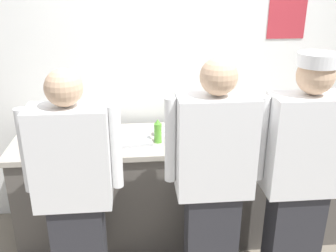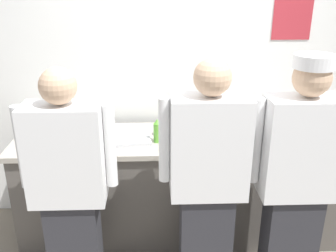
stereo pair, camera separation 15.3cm
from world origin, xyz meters
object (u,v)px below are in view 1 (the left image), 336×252
(sheet_tray, at_px, (115,139))
(chef_far_right, at_px, (301,177))
(chef_center, at_px, (213,181))
(squeeze_bottle_primary, at_px, (317,130))
(squeeze_bottle_spare, at_px, (174,122))
(ramekin_orange_sauce, at_px, (279,128))
(plate_stack_front, at_px, (53,134))
(deli_cup, at_px, (36,146))
(ramekin_yellow_sauce, at_px, (320,132))
(mixing_bowl_steel, at_px, (240,127))
(chef_near_left, at_px, (75,192))
(ramekin_red_sauce, at_px, (160,132))
(squeeze_bottle_secondary, at_px, (158,131))

(sheet_tray, bearing_deg, chef_far_right, -30.15)
(chef_center, distance_m, squeeze_bottle_primary, 1.05)
(sheet_tray, distance_m, squeeze_bottle_spare, 0.48)
(ramekin_orange_sauce, bearing_deg, chef_center, -133.96)
(plate_stack_front, distance_m, squeeze_bottle_primary, 2.03)
(sheet_tray, height_order, deli_cup, deli_cup)
(sheet_tray, distance_m, ramekin_yellow_sauce, 1.62)
(mixing_bowl_steel, xyz_separation_m, squeeze_bottle_primary, (0.55, -0.18, 0.03))
(chef_far_right, height_order, deli_cup, chef_far_right)
(chef_near_left, bearing_deg, deli_cup, 123.79)
(mixing_bowl_steel, relative_size, ramekin_red_sauce, 3.25)
(chef_center, height_order, deli_cup, chef_center)
(ramekin_orange_sauce, bearing_deg, squeeze_bottle_primary, -43.77)
(chef_near_left, xyz_separation_m, chef_center, (0.86, 0.01, 0.02))
(squeeze_bottle_spare, xyz_separation_m, ramekin_orange_sauce, (0.86, -0.04, -0.07))
(mixing_bowl_steel, distance_m, deli_cup, 1.56)
(chef_center, xyz_separation_m, mixing_bowl_steel, (0.36, 0.70, 0.08))
(deli_cup, bearing_deg, ramekin_yellow_sauce, 3.35)
(chef_far_right, relative_size, ramekin_red_sauce, 16.03)
(squeeze_bottle_secondary, relative_size, deli_cup, 1.96)
(ramekin_yellow_sauce, bearing_deg, squeeze_bottle_secondary, -178.80)
(chef_near_left, bearing_deg, plate_stack_front, 108.99)
(ramekin_orange_sauce, bearing_deg, chef_far_right, -100.80)
(squeeze_bottle_primary, distance_m, ramekin_orange_sauce, 0.30)
(squeeze_bottle_primary, relative_size, squeeze_bottle_secondary, 0.97)
(plate_stack_front, bearing_deg, ramekin_red_sauce, -0.35)
(ramekin_yellow_sauce, bearing_deg, sheet_tray, 178.52)
(plate_stack_front, bearing_deg, chef_near_left, -71.01)
(chef_far_right, bearing_deg, ramekin_yellow_sauce, 56.07)
(chef_far_right, relative_size, squeeze_bottle_secondary, 9.08)
(sheet_tray, height_order, squeeze_bottle_spare, squeeze_bottle_spare)
(chef_far_right, xyz_separation_m, squeeze_bottle_secondary, (-0.86, 0.62, 0.09))
(squeeze_bottle_secondary, xyz_separation_m, deli_cup, (-0.88, -0.10, -0.04))
(squeeze_bottle_secondary, distance_m, deli_cup, 0.89)
(plate_stack_front, distance_m, ramekin_orange_sauce, 1.81)
(squeeze_bottle_secondary, bearing_deg, ramekin_orange_sauce, 7.25)
(mixing_bowl_steel, xyz_separation_m, deli_cup, (-1.55, -0.21, -0.01))
(mixing_bowl_steel, bearing_deg, squeeze_bottle_secondary, -171.00)
(chef_center, distance_m, mixing_bowl_steel, 0.79)
(squeeze_bottle_primary, bearing_deg, chef_center, -150.47)
(chef_far_right, distance_m, squeeze_bottle_primary, 0.65)
(sheet_tray, height_order, squeeze_bottle_primary, squeeze_bottle_primary)
(squeeze_bottle_primary, bearing_deg, plate_stack_front, 173.59)
(ramekin_red_sauce, bearing_deg, sheet_tray, -168.02)
(ramekin_yellow_sauce, bearing_deg, ramekin_red_sauce, 174.72)
(chef_near_left, distance_m, chef_far_right, 1.41)
(mixing_bowl_steel, bearing_deg, chef_center, -117.11)
(squeeze_bottle_secondary, bearing_deg, chef_center, -62.55)
(chef_near_left, xyz_separation_m, ramekin_orange_sauce, (1.55, 0.72, 0.07))
(plate_stack_front, height_order, squeeze_bottle_secondary, squeeze_bottle_secondary)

